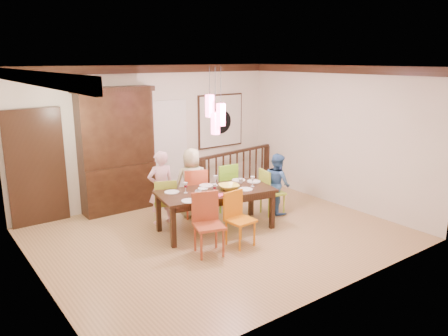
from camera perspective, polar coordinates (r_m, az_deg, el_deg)
floor at (r=7.84m, az=-0.52°, el=-8.65°), size 6.00×6.00×0.00m
ceiling at (r=7.23m, az=-0.58°, el=13.06°), size 6.00×6.00×0.00m
wall_back at (r=9.50m, az=-9.43°, el=4.34°), size 6.00×0.00×6.00m
wall_left at (r=6.20m, az=-23.67°, el=-1.92°), size 0.00×5.00×5.00m
wall_right at (r=9.44m, az=14.42°, el=4.02°), size 0.00×5.00×5.00m
crown_molding at (r=7.23m, az=-0.57°, el=12.42°), size 6.00×5.00×0.16m
panel_door at (r=8.74m, az=-23.29°, el=-0.17°), size 1.04×0.07×2.24m
white_doorway at (r=9.71m, az=-7.41°, el=2.21°), size 0.97×0.05×2.22m
painting at (r=10.38m, az=-0.45°, el=6.18°), size 1.25×0.06×1.25m
pendant_cluster at (r=7.51m, az=-1.14°, el=7.02°), size 0.27×0.21×1.14m
dining_table at (r=7.82m, az=-1.09°, el=-3.51°), size 2.20×1.29×0.75m
chair_far_left at (r=8.18m, az=-7.76°, el=-3.97°), size 0.52×0.52×0.90m
chair_far_mid at (r=8.55m, az=-3.84°, el=-2.72°), size 0.58×0.58×0.98m
chair_far_right at (r=8.91m, az=-0.11°, el=-1.98°), size 0.47×0.47×0.98m
chair_near_left at (r=6.90m, az=-1.99°, el=-6.91°), size 0.55×0.55×0.98m
chair_near_mid at (r=7.23m, az=2.17°, el=-6.27°), size 0.44×0.44×0.90m
chair_end_right at (r=8.70m, az=6.38°, el=-2.71°), size 0.50×0.50×0.92m
china_hutch at (r=8.99m, az=-13.83°, el=2.30°), size 1.59×0.46×2.50m
balustrade at (r=10.25m, az=1.71°, el=-0.19°), size 2.32×0.39×0.96m
person_far_left at (r=8.21m, az=-8.22°, el=-2.54°), size 0.55×0.40×1.40m
person_far_mid at (r=8.53m, az=-4.20°, el=-1.90°), size 0.79×0.67×1.37m
person_end_right at (r=8.79m, az=6.96°, el=-2.01°), size 0.56×0.67×1.21m
serving_bowl at (r=7.84m, az=0.65°, el=-2.48°), size 0.45×0.45×0.09m
small_bowl at (r=7.74m, az=-2.77°, el=-2.84°), size 0.20×0.20×0.06m
cup_left at (r=7.49m, az=-3.40°, el=-3.28°), size 0.15×0.15×0.09m
cup_right at (r=8.22m, az=2.22°, el=-1.69°), size 0.11×0.11×0.09m
plate_far_left at (r=7.72m, az=-6.84°, el=-3.14°), size 0.26×0.26×0.01m
plate_far_mid at (r=8.06m, az=-2.32°, el=-2.29°), size 0.26×0.26×0.01m
plate_far_right at (r=8.41m, az=1.92°, el=-1.58°), size 0.26×0.26×0.01m
plate_near_left at (r=7.22m, az=-4.56°, el=-4.30°), size 0.26×0.26×0.01m
plate_near_mid at (r=7.83m, az=2.82°, el=-2.80°), size 0.26×0.26×0.01m
plate_end_right at (r=8.34m, az=3.92°, el=-1.75°), size 0.26×0.26×0.01m
wine_glass_a at (r=7.64m, az=-5.04°, el=-2.59°), size 0.08×0.08×0.19m
wine_glass_b at (r=8.05m, az=-1.10°, el=-1.66°), size 0.08×0.08×0.19m
wine_glass_c at (r=7.52m, az=-1.25°, el=-2.80°), size 0.08×0.08×0.19m
wine_glass_d at (r=8.01m, az=3.75°, el=-1.76°), size 0.08×0.08×0.19m
napkin at (r=7.50m, az=-0.36°, el=-3.56°), size 0.18×0.14×0.01m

